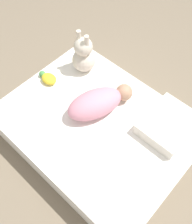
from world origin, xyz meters
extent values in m
plane|color=#7A6B56|center=(0.00, 0.00, 0.00)|extent=(12.00, 12.00, 0.00)
cube|color=white|center=(0.00, 0.00, 0.11)|extent=(1.25, 0.95, 0.22)
ellipsoid|color=pink|center=(0.07, -0.05, 0.30)|extent=(0.33, 0.43, 0.16)
sphere|color=tan|center=(-0.01, -0.26, 0.29)|extent=(0.12, 0.12, 0.12)
cube|color=white|center=(-0.37, -0.28, 0.26)|extent=(0.29, 0.36, 0.09)
sphere|color=beige|center=(0.40, -0.29, 0.31)|extent=(0.17, 0.17, 0.17)
sphere|color=beige|center=(0.40, -0.29, 0.44)|extent=(0.13, 0.13, 0.13)
cylinder|color=beige|center=(0.36, -0.29, 0.52)|extent=(0.03, 0.03, 0.07)
cylinder|color=beige|center=(0.43, -0.29, 0.52)|extent=(0.03, 0.03, 0.07)
ellipsoid|color=yellow|center=(0.49, -0.02, 0.25)|extent=(0.12, 0.09, 0.06)
sphere|color=#4C934C|center=(0.57, -0.02, 0.24)|extent=(0.05, 0.05, 0.05)
camera|label=1|loc=(-0.61, 0.67, 1.71)|focal=42.00mm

